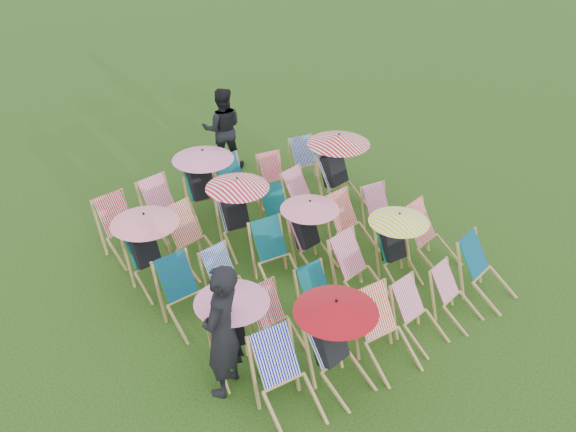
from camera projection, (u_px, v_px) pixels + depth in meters
ground at (298, 274)px, 10.63m from camera, size 100.00×100.00×0.00m
deckchair_0 at (287, 381)px, 7.91m from camera, size 0.77×1.00×1.02m
deckchair_1 at (338, 343)px, 8.23m from camera, size 1.10×1.18×1.30m
deckchair_2 at (387, 332)px, 8.67m from camera, size 0.73×0.97×1.00m
deckchair_3 at (420, 315)px, 9.10m from camera, size 0.63×0.83×0.85m
deckchair_4 at (457, 296)px, 9.49m from camera, size 0.66×0.83×0.82m
deckchair_5 at (487, 271)px, 9.89m from camera, size 0.80×0.99×0.96m
deckchair_6 at (233, 331)px, 8.51m from camera, size 1.01×1.07×1.19m
deckchair_7 at (276, 321)px, 8.97m from camera, size 0.58×0.81×0.86m
deckchair_8 at (323, 300)px, 9.38m from camera, size 0.57×0.79×0.85m
deckchair_9 at (361, 270)px, 9.89m from camera, size 0.77×0.98×0.98m
deckchair_10 at (398, 246)px, 10.26m from camera, size 0.97×1.02×1.15m
deckchair_11 at (433, 238)px, 10.63m from camera, size 0.83×1.04×1.01m
deckchair_12 at (187, 295)px, 9.38m from camera, size 0.66×0.91×0.97m
deckchair_13 at (229, 280)px, 9.78m from camera, size 0.65×0.85×0.86m
deckchair_14 at (277, 256)px, 10.24m from camera, size 0.75×0.96×0.96m
deckchair_15 at (312, 232)px, 10.58m from camera, size 0.98×1.04×1.16m
deckchair_16 at (352, 225)px, 11.03m from camera, size 0.70×0.92×0.96m
deckchair_17 at (383, 213)px, 11.47m from camera, size 0.68×0.85×0.84m
deckchair_18 at (149, 250)px, 10.05m from camera, size 1.07×1.12×1.27m
deckchair_19 at (193, 239)px, 10.60m from camera, size 0.82×1.02×1.01m
deckchair_20 at (239, 213)px, 10.97m from camera, size 1.09×1.16×1.29m
deckchair_21 at (279, 213)px, 11.50m from camera, size 0.67×0.84×0.83m
deckchair_22 at (307, 198)px, 11.86m from camera, size 0.76×0.95×0.93m
deckchair_23 at (340, 169)px, 12.22m from camera, size 1.19×1.28×1.41m
deckchair_24 at (124, 229)px, 10.89m from camera, size 0.74×0.97×0.99m
deckchair_25 at (167, 210)px, 11.40m from camera, size 0.77×0.99×1.00m
deckchair_26 at (204, 184)px, 11.79m from camera, size 1.13×1.20×1.34m
deckchair_27 at (238, 185)px, 12.23m from camera, size 0.65×0.90×0.96m
deckchair_28 at (276, 178)px, 12.59m from camera, size 0.68×0.85×0.84m
deckchair_29 at (309, 163)px, 13.08m from camera, size 0.73×0.92×0.89m
person_left at (222, 331)px, 8.00m from camera, size 0.85×0.77×1.95m
person_rear at (222, 129)px, 13.47m from camera, size 1.09×1.02×1.78m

